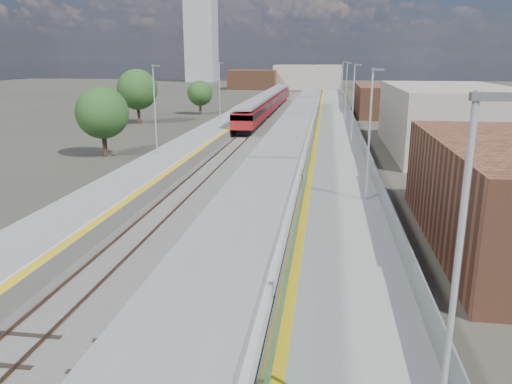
# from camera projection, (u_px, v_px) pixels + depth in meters

# --- Properties ---
(ground) EXTENTS (320.00, 320.00, 0.00)m
(ground) POSITION_uv_depth(u_px,v_px,m) (289.00, 139.00, 57.18)
(ground) COLOR #47443A
(ground) RESTS_ON ground
(ballast_bed) EXTENTS (10.50, 155.00, 0.06)m
(ballast_bed) POSITION_uv_depth(u_px,v_px,m) (272.00, 136.00, 59.86)
(ballast_bed) COLOR #565451
(ballast_bed) RESTS_ON ground
(tracks) EXTENTS (8.96, 160.00, 0.17)m
(tracks) POSITION_uv_depth(u_px,v_px,m) (278.00, 133.00, 61.36)
(tracks) COLOR #4C3323
(tracks) RESTS_ON ground
(platform_right) EXTENTS (4.70, 155.00, 8.52)m
(platform_right) POSITION_uv_depth(u_px,v_px,m) (336.00, 133.00, 58.71)
(platform_right) COLOR slate
(platform_right) RESTS_ON ground
(platform_left) EXTENTS (4.30, 155.00, 8.52)m
(platform_left) POSITION_uv_depth(u_px,v_px,m) (217.00, 130.00, 60.64)
(platform_left) COLOR slate
(platform_left) RESTS_ON ground
(buildings) EXTENTS (72.00, 185.50, 40.00)m
(buildings) POSITION_uv_depth(u_px,v_px,m) (250.00, 52.00, 141.56)
(buildings) COLOR brown
(buildings) RESTS_ON ground
(green_train) EXTENTS (3.08, 85.52, 3.39)m
(green_train) POSITION_uv_depth(u_px,v_px,m) (297.00, 132.00, 46.31)
(green_train) COLOR black
(green_train) RESTS_ON ground
(red_train) EXTENTS (2.68, 54.48, 3.39)m
(red_train) POSITION_uv_depth(u_px,v_px,m) (269.00, 102.00, 83.16)
(red_train) COLOR black
(red_train) RESTS_ON ground
(tree_a) EXTENTS (4.84, 4.84, 6.56)m
(tree_a) POSITION_uv_depth(u_px,v_px,m) (102.00, 113.00, 46.17)
(tree_a) COLOR #382619
(tree_a) RESTS_ON ground
(tree_b) EXTENTS (5.61, 5.61, 7.61)m
(tree_b) POSITION_uv_depth(u_px,v_px,m) (137.00, 89.00, 69.53)
(tree_b) COLOR #382619
(tree_b) RESTS_ON ground
(tree_c) EXTENTS (4.08, 4.08, 5.53)m
(tree_c) POSITION_uv_depth(u_px,v_px,m) (200.00, 93.00, 81.46)
(tree_c) COLOR #382619
(tree_c) RESTS_ON ground
(tree_d) EXTENTS (4.08, 4.08, 5.53)m
(tree_d) POSITION_uv_depth(u_px,v_px,m) (447.00, 101.00, 67.42)
(tree_d) COLOR #382619
(tree_d) RESTS_ON ground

